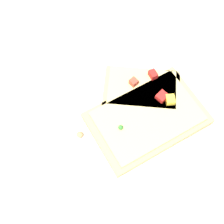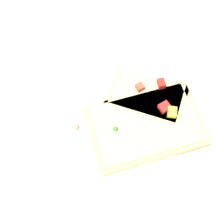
% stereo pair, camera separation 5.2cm
% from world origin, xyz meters
% --- Properties ---
extents(ground_plane, '(4.00, 4.00, 0.00)m').
position_xyz_m(ground_plane, '(0.00, 0.00, 0.00)').
color(ground_plane, beige).
extents(plate, '(0.26, 0.26, 0.01)m').
position_xyz_m(plate, '(0.00, 0.00, 0.01)').
color(plate, white).
rests_on(plate, ground).
extents(fork, '(0.18, 0.15, 0.01)m').
position_xyz_m(fork, '(-0.01, 0.03, 0.01)').
color(fork, silver).
rests_on(fork, plate).
extents(knife, '(0.18, 0.15, 0.01)m').
position_xyz_m(knife, '(0.06, 0.02, 0.01)').
color(knife, silver).
rests_on(knife, plate).
extents(pizza_slice_main, '(0.18, 0.22, 0.03)m').
position_xyz_m(pizza_slice_main, '(-0.02, -0.06, 0.02)').
color(pizza_slice_main, tan).
rests_on(pizza_slice_main, plate).
extents(pizza_slice_corner, '(0.11, 0.15, 0.03)m').
position_xyz_m(pizza_slice_corner, '(0.03, -0.06, 0.02)').
color(pizza_slice_corner, tan).
rests_on(pizza_slice_corner, plate).
extents(crumb_scatter, '(0.12, 0.11, 0.01)m').
position_xyz_m(crumb_scatter, '(-0.04, 0.01, 0.02)').
color(crumb_scatter, tan).
rests_on(crumb_scatter, plate).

